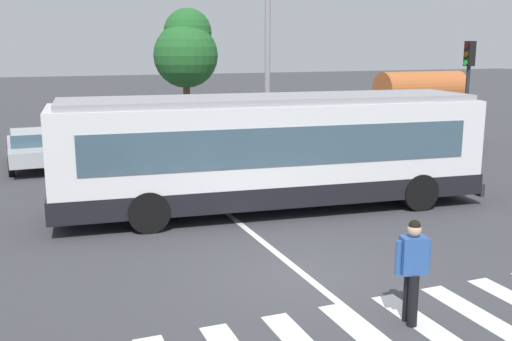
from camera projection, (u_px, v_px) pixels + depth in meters
ground_plane at (303, 276)px, 11.55m from camera, size 160.00×160.00×0.00m
city_transit_bus at (271, 152)px, 15.91m from camera, size 11.68×3.67×3.06m
pedestrian_crossing_street at (412, 266)px, 9.39m from camera, size 0.57×0.34×1.72m
parked_car_silver at (35, 146)px, 21.66m from camera, size 1.94×4.54×1.35m
parked_car_red at (111, 142)px, 22.74m from camera, size 2.10×4.61×1.35m
parked_car_champagne at (180, 138)px, 23.50m from camera, size 2.13×4.62×1.35m
parked_car_charcoal at (244, 135)px, 24.47m from camera, size 2.17×4.63×1.35m
traffic_light_far_corner at (468, 82)px, 22.01m from camera, size 0.33×0.32×4.51m
bus_stop_shelter at (420, 91)px, 26.05m from camera, size 3.99×1.54×3.25m
twin_arm_street_lamp at (268, 25)px, 20.92m from camera, size 3.86×0.32×8.18m
background_tree_right at (186, 49)px, 30.74m from camera, size 3.31×3.31×6.23m
lane_center_line at (266, 244)px, 13.39m from camera, size 0.16×24.00×0.01m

